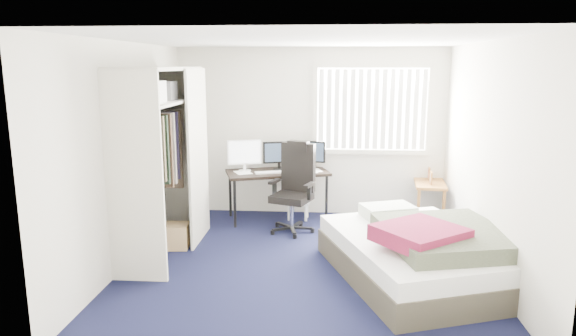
% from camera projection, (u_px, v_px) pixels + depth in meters
% --- Properties ---
extents(ground, '(4.20, 4.20, 0.00)m').
position_uv_depth(ground, '(303.00, 263.00, 5.90)').
color(ground, black).
rests_on(ground, ground).
extents(room_shell, '(4.20, 4.20, 4.20)m').
position_uv_depth(room_shell, '(304.00, 133.00, 5.60)').
color(room_shell, silver).
rests_on(room_shell, ground).
extents(window_assembly, '(1.72, 0.09, 1.32)m').
position_uv_depth(window_assembly, '(372.00, 109.00, 7.51)').
color(window_assembly, white).
rests_on(window_assembly, ground).
extents(closet, '(0.64, 1.84, 2.22)m').
position_uv_depth(closet, '(163.00, 142.00, 6.02)').
color(closet, beige).
rests_on(closet, ground).
extents(desk, '(1.59, 1.08, 1.18)m').
position_uv_depth(desk, '(277.00, 169.00, 7.50)').
color(desk, black).
rests_on(desk, ground).
extents(office_chair, '(0.74, 0.74, 1.23)m').
position_uv_depth(office_chair, '(294.00, 197.00, 7.01)').
color(office_chair, black).
rests_on(office_chair, ground).
extents(footstool, '(0.35, 0.29, 0.27)m').
position_uv_depth(footstool, '(298.00, 205.00, 7.56)').
color(footstool, white).
rests_on(footstool, ground).
extents(nightstand, '(0.50, 0.88, 0.76)m').
position_uv_depth(nightstand, '(429.00, 186.00, 7.47)').
color(nightstand, brown).
rests_on(nightstand, ground).
extents(bed, '(2.18, 2.50, 0.69)m').
position_uv_depth(bed, '(422.00, 252.00, 5.44)').
color(bed, '#3E392D').
rests_on(bed, ground).
extents(pine_box, '(0.43, 0.34, 0.30)m').
position_uv_depth(pine_box, '(173.00, 236.00, 6.39)').
color(pine_box, tan).
rests_on(pine_box, ground).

